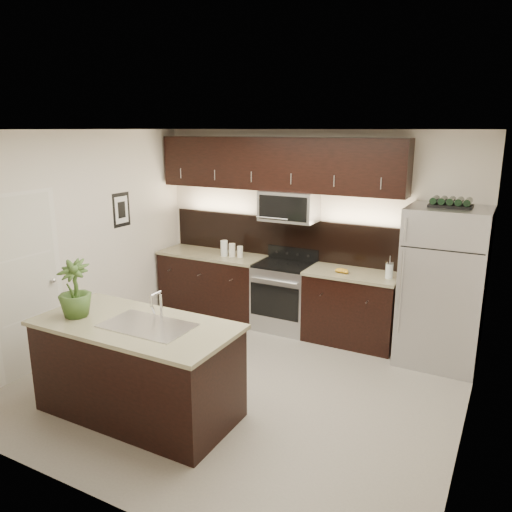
# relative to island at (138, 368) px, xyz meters

# --- Properties ---
(ground) EXTENTS (4.50, 4.50, 0.00)m
(ground) POSITION_rel_island_xyz_m (0.59, 0.93, -0.47)
(ground) COLOR gray
(ground) RESTS_ON ground
(room_walls) EXTENTS (4.52, 4.02, 2.71)m
(room_walls) POSITION_rel_island_xyz_m (0.48, 0.89, 1.22)
(room_walls) COLOR silver
(room_walls) RESTS_ON ground
(counter_run) EXTENTS (3.51, 0.65, 0.94)m
(counter_run) POSITION_rel_island_xyz_m (0.13, 2.62, -0.00)
(counter_run) COLOR black
(counter_run) RESTS_ON ground
(upper_fixtures) EXTENTS (3.49, 0.40, 1.66)m
(upper_fixtures) POSITION_rel_island_xyz_m (0.16, 2.76, 1.67)
(upper_fixtures) COLOR black
(upper_fixtures) RESTS_ON counter_run
(island) EXTENTS (1.96, 0.96, 0.94)m
(island) POSITION_rel_island_xyz_m (0.00, 0.00, 0.00)
(island) COLOR black
(island) RESTS_ON ground
(sink_faucet) EXTENTS (0.84, 0.50, 0.28)m
(sink_faucet) POSITION_rel_island_xyz_m (0.15, 0.01, 0.48)
(sink_faucet) COLOR silver
(sink_faucet) RESTS_ON island
(refrigerator) EXTENTS (0.90, 0.81, 1.86)m
(refrigerator) POSITION_rel_island_xyz_m (2.38, 2.56, 0.46)
(refrigerator) COLOR #B2B2B7
(refrigerator) RESTS_ON ground
(wine_rack) EXTENTS (0.46, 0.28, 0.11)m
(wine_rack) POSITION_rel_island_xyz_m (2.38, 2.56, 1.44)
(wine_rack) COLOR black
(wine_rack) RESTS_ON refrigerator
(plant) EXTENTS (0.39, 0.39, 0.56)m
(plant) POSITION_rel_island_xyz_m (-0.62, -0.13, 0.75)
(plant) COLOR #385622
(plant) RESTS_ON island
(canisters) EXTENTS (0.33, 0.13, 0.22)m
(canisters) POSITION_rel_island_xyz_m (-0.50, 2.58, 0.57)
(canisters) COLOR silver
(canisters) RESTS_ON counter_run
(french_press) EXTENTS (0.10, 0.10, 0.27)m
(french_press) POSITION_rel_island_xyz_m (1.76, 2.57, 0.57)
(french_press) COLOR silver
(french_press) RESTS_ON counter_run
(bananas) EXTENTS (0.20, 0.16, 0.06)m
(bananas) POSITION_rel_island_xyz_m (1.13, 2.54, 0.50)
(bananas) COLOR #C88E1C
(bananas) RESTS_ON counter_run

